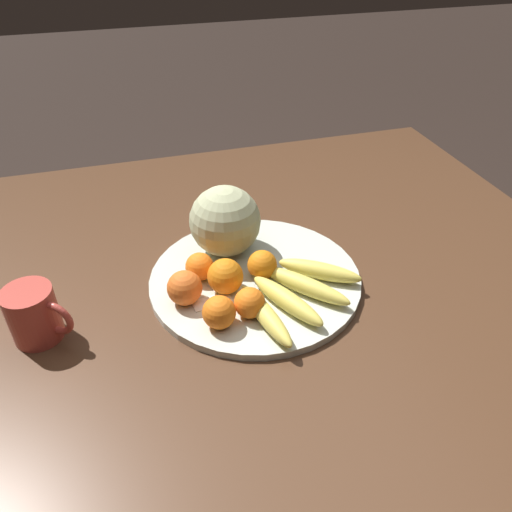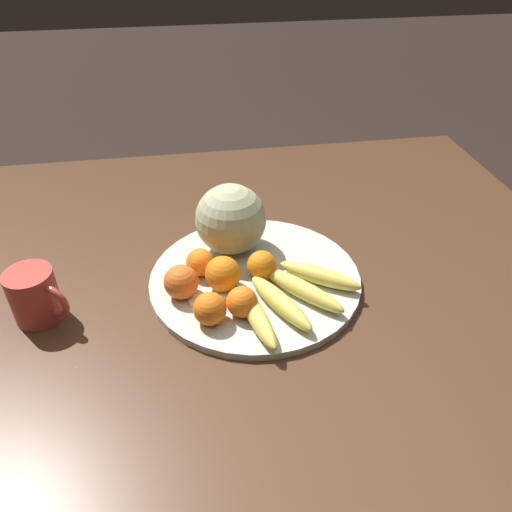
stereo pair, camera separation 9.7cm
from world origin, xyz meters
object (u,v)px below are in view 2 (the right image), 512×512
object	(u,v)px
banana_bunch	(290,295)
orange_top_small	(242,302)
orange_front_left	(181,282)
produce_tag	(207,298)
orange_front_right	(262,265)
ceramic_mug	(35,296)
melon	(231,219)
kitchen_table	(252,298)
fruit_bowl	(256,279)
orange_mid_center	(210,309)
orange_back_right	(223,274)
orange_back_left	(200,262)

from	to	relation	value
banana_bunch	orange_top_small	distance (m)	0.10
orange_front_left	produce_tag	size ratio (longest dim) A/B	0.85
orange_front_right	banana_bunch	bearing A→B (deg)	115.69
orange_front_left	orange_front_right	world-z (taller)	orange_front_left
produce_tag	ceramic_mug	bearing A→B (deg)	-10.86
orange_front_left	ceramic_mug	size ratio (longest dim) A/B	0.58
orange_front_right	ceramic_mug	size ratio (longest dim) A/B	0.52
melon	orange_top_small	size ratio (longest dim) A/B	2.60
banana_bunch	kitchen_table	bearing A→B (deg)	168.45
orange_front_left	fruit_bowl	bearing A→B (deg)	-166.47
banana_bunch	ceramic_mug	size ratio (longest dim) A/B	2.23
fruit_bowl	orange_front_left	xyz separation A→B (m)	(0.15, 0.04, 0.04)
fruit_bowl	melon	xyz separation A→B (m)	(0.04, -0.10, 0.08)
orange_front_left	orange_mid_center	bearing A→B (deg)	120.49
orange_front_right	orange_back_right	distance (m)	0.08
fruit_bowl	ceramic_mug	distance (m)	0.41
melon	orange_back_left	xyz separation A→B (m)	(0.07, 0.08, -0.05)
orange_top_small	ceramic_mug	world-z (taller)	ceramic_mug
kitchen_table	orange_back_left	size ratio (longest dim) A/B	25.88
kitchen_table	orange_back_right	world-z (taller)	orange_back_right
fruit_bowl	orange_front_left	distance (m)	0.16
kitchen_table	fruit_bowl	xyz separation A→B (m)	(-0.00, 0.05, 0.09)
melon	produce_tag	size ratio (longest dim) A/B	1.91
orange_top_small	ceramic_mug	size ratio (longest dim) A/B	0.50
kitchen_table	orange_back_right	distance (m)	0.17
kitchen_table	orange_back_right	size ratio (longest dim) A/B	21.07
produce_tag	ceramic_mug	distance (m)	0.31
melon	ceramic_mug	world-z (taller)	melon
orange_mid_center	orange_back_right	world-z (taller)	orange_back_right
orange_top_small	banana_bunch	bearing A→B (deg)	-169.08
kitchen_table	banana_bunch	world-z (taller)	banana_bunch
banana_bunch	orange_mid_center	world-z (taller)	orange_mid_center
banana_bunch	orange_front_right	bearing A→B (deg)	172.85
produce_tag	ceramic_mug	world-z (taller)	ceramic_mug
orange_back_left	orange_back_right	bearing A→B (deg)	127.72
orange_front_right	orange_top_small	size ratio (longest dim) A/B	1.04
orange_back_right	kitchen_table	bearing A→B (deg)	-132.26
orange_back_left	orange_top_small	world-z (taller)	same
melon	orange_mid_center	size ratio (longest dim) A/B	2.46
orange_front_left	orange_back_right	size ratio (longest dim) A/B	0.95
orange_front_right	orange_top_small	world-z (taller)	orange_front_right
orange_mid_center	orange_top_small	bearing A→B (deg)	-169.87
orange_top_small	orange_back_left	bearing A→B (deg)	-63.35
orange_top_small	orange_front_right	bearing A→B (deg)	-118.34
kitchen_table	orange_front_left	xyz separation A→B (m)	(0.15, 0.08, 0.13)
orange_back_left	ceramic_mug	distance (m)	0.31
orange_front_left	orange_front_right	xyz separation A→B (m)	(-0.16, -0.03, -0.00)
orange_back_right	orange_top_small	bearing A→B (deg)	107.98
kitchen_table	produce_tag	world-z (taller)	produce_tag
fruit_bowl	banana_bunch	bearing A→B (deg)	120.07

